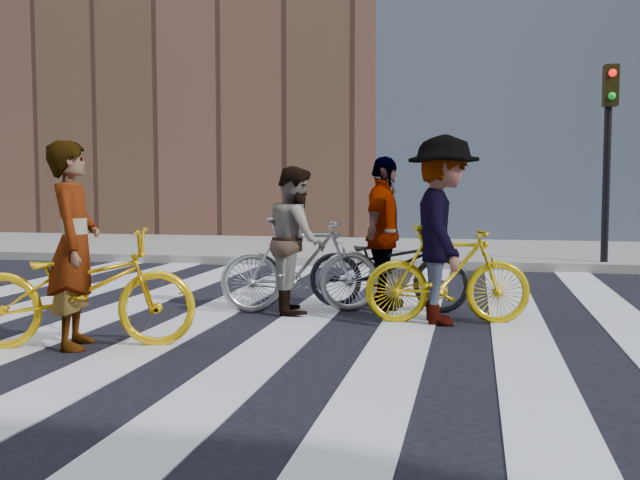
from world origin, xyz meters
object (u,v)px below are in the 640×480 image
(bike_yellow_left, at_px, (80,289))
(rider_rear, at_px, (383,233))
(rider_mid, at_px, (296,240))
(bike_dark_rear, at_px, (387,267))
(traffic_signal, at_px, (609,131))
(rider_left, at_px, (74,245))
(bike_silver_mid, at_px, (301,265))
(rider_right, at_px, (443,230))
(bike_yellow_right, at_px, (447,275))

(bike_yellow_left, distance_m, rider_rear, 3.48)
(rider_rear, bearing_deg, rider_mid, 120.81)
(bike_yellow_left, height_order, bike_dark_rear, bike_yellow_left)
(traffic_signal, bearing_deg, rider_left, -128.61)
(bike_yellow_left, bearing_deg, bike_silver_mid, -53.12)
(rider_left, bearing_deg, rider_right, -78.22)
(bike_dark_rear, distance_m, rider_mid, 1.10)
(bike_yellow_left, bearing_deg, traffic_signal, -56.45)
(bike_yellow_left, height_order, rider_mid, rider_mid)
(bike_dark_rear, bearing_deg, traffic_signal, -27.74)
(traffic_signal, bearing_deg, rider_mid, -130.09)
(bike_silver_mid, relative_size, rider_left, 0.98)
(bike_silver_mid, height_order, bike_yellow_right, bike_silver_mid)
(rider_rear, bearing_deg, traffic_signal, -28.17)
(bike_yellow_left, xyz_separation_m, rider_mid, (1.44, 2.13, 0.29))
(bike_yellow_right, bearing_deg, rider_right, 80.93)
(bike_yellow_right, distance_m, rider_left, 3.66)
(bike_silver_mid, relative_size, rider_mid, 1.09)
(rider_left, xyz_separation_m, rider_right, (3.11, 1.79, 0.06))
(bike_yellow_left, distance_m, rider_left, 0.39)
(bike_yellow_right, relative_size, bike_dark_rear, 0.90)
(traffic_signal, xyz_separation_m, bike_yellow_left, (-5.48, -6.93, -1.76))
(bike_silver_mid, height_order, rider_rear, rider_rear)
(rider_rear, bearing_deg, bike_yellow_left, 144.13)
(rider_mid, height_order, rider_rear, rider_rear)
(traffic_signal, bearing_deg, bike_silver_mid, -129.74)
(traffic_signal, relative_size, rider_left, 1.83)
(traffic_signal, relative_size, bike_dark_rear, 1.77)
(bike_yellow_right, bearing_deg, rider_rear, 36.39)
(bike_dark_rear, height_order, rider_mid, rider_mid)
(rider_right, height_order, rider_rear, rider_right)
(bike_silver_mid, xyz_separation_m, rider_rear, (0.87, 0.40, 0.34))
(bike_silver_mid, height_order, rider_right, rider_right)
(bike_silver_mid, distance_m, rider_rear, 1.02)
(bike_yellow_right, xyz_separation_m, rider_mid, (-1.67, 0.34, 0.31))
(bike_yellow_left, relative_size, rider_left, 1.10)
(rider_rear, bearing_deg, rider_left, 143.53)
(traffic_signal, height_order, bike_yellow_right, traffic_signal)
(traffic_signal, xyz_separation_m, bike_dark_rear, (-3.07, -4.40, -1.79))
(traffic_signal, xyz_separation_m, bike_silver_mid, (-3.99, -4.80, -1.74))
(bike_yellow_left, relative_size, rider_right, 1.03)
(bike_silver_mid, distance_m, rider_mid, 0.28)
(traffic_signal, distance_m, bike_yellow_right, 5.93)
(bike_yellow_left, xyz_separation_m, bike_yellow_right, (3.11, 1.79, -0.02))
(traffic_signal, height_order, bike_dark_rear, traffic_signal)
(bike_yellow_right, xyz_separation_m, rider_right, (-0.05, 0.00, 0.46))
(bike_dark_rear, bearing_deg, rider_right, -131.45)
(rider_mid, relative_size, rider_right, 0.84)
(bike_yellow_right, xyz_separation_m, bike_dark_rear, (-0.70, 0.74, -0.01))
(bike_silver_mid, bearing_deg, bike_yellow_right, -119.60)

